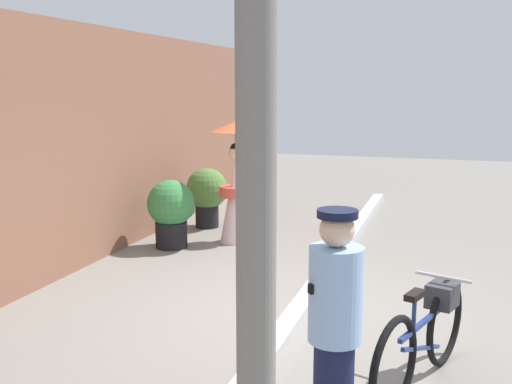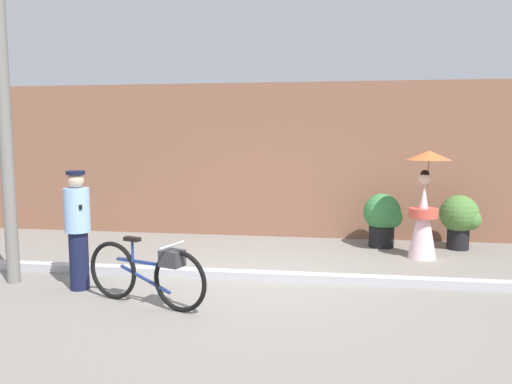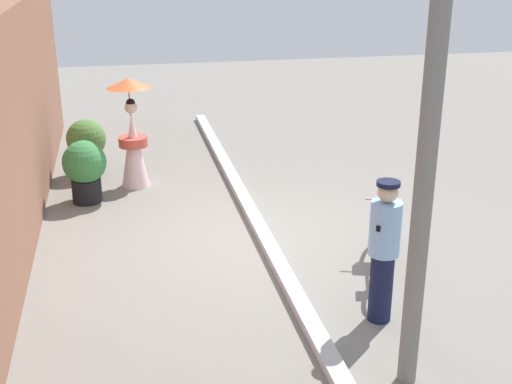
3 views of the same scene
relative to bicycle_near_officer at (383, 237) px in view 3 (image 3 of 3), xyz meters
name	(u,v)px [view 3 (image 3 of 3)]	position (x,y,z in m)	size (l,w,h in m)	color
ground_plane	(263,239)	(1.19, 1.32, -0.43)	(30.00, 30.00, 0.00)	gray
building_wall	(3,145)	(1.19, 4.67, 1.17)	(14.00, 0.40, 3.20)	brown
sidewalk_curb	(263,235)	(1.19, 1.32, -0.37)	(14.00, 0.20, 0.12)	#B2B2B7
bicycle_near_officer	(383,237)	(0.00, 0.00, 0.00)	(1.75, 0.68, 0.86)	black
person_officer	(384,248)	(-1.20, 0.51, 0.45)	(0.34, 0.34, 1.65)	#141938
person_with_parasol	(132,135)	(3.85, 3.02, 0.48)	(0.75, 0.75, 1.87)	silver
potted_plant_by_door	(87,142)	(4.66, 3.81, 0.17)	(0.72, 0.71, 1.02)	black
potted_plant_small	(86,168)	(3.25, 3.80, 0.15)	(0.72, 0.70, 1.03)	black
utility_pole	(428,143)	(-2.31, 0.67, 1.97)	(0.18, 0.18, 4.80)	slate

